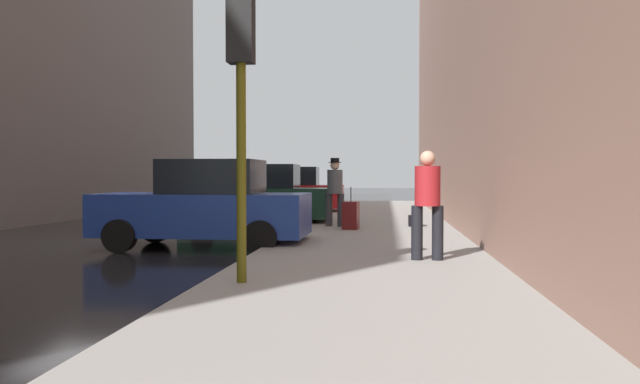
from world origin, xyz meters
TOP-DOWN VIEW (x-y plane):
  - ground_plane at (0.00, 0.00)m, footprint 120.00×120.00m
  - sidewalk at (6.00, 0.00)m, footprint 4.00×40.00m
  - parked_blue_sedan at (2.65, -0.41)m, footprint 4.22×2.09m
  - parked_dark_green_sedan at (2.65, 5.00)m, footprint 4.23×2.11m
  - parked_red_hatchback at (2.65, 10.53)m, footprint 4.26×2.16m
  - fire_hydrant at (4.45, 6.41)m, footprint 0.42×0.22m
  - traffic_light at (4.50, -5.15)m, footprint 0.32×0.32m
  - pedestrian_with_beanie at (4.96, 3.44)m, footprint 0.53×0.48m
  - pedestrian_in_red_jacket at (6.92, -2.84)m, footprint 0.50×0.40m
  - rolling_suitcase at (5.43, 2.65)m, footprint 0.41×0.59m
  - duffel_bag at (7.03, 3.71)m, footprint 0.32×0.44m

SIDE VIEW (x-z plane):
  - ground_plane at x=0.00m, z-range 0.00..0.00m
  - sidewalk at x=6.00m, z-range 0.00..0.15m
  - duffel_bag at x=7.03m, z-range 0.15..0.43m
  - rolling_suitcase at x=5.43m, z-range -0.03..1.01m
  - fire_hydrant at x=4.45m, z-range 0.15..0.85m
  - parked_blue_sedan at x=2.65m, z-range -0.05..1.74m
  - parked_dark_green_sedan at x=2.65m, z-range -0.05..1.74m
  - parked_red_hatchback at x=2.65m, z-range -0.05..1.74m
  - pedestrian_in_red_jacket at x=6.92m, z-range 0.25..1.96m
  - pedestrian_with_beanie at x=4.96m, z-range 0.25..2.02m
  - traffic_light at x=4.50m, z-range 0.96..4.56m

